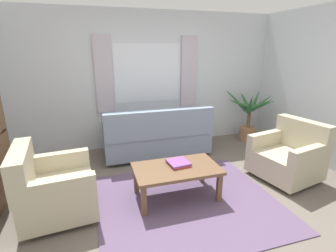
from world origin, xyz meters
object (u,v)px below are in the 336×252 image
object	(u,v)px
coffee_table	(176,171)
couch	(157,136)
potted_plant	(249,116)
armchair_right	(289,156)
armchair_left	(52,188)
book_stack_on_table	(178,163)

from	to	relation	value
coffee_table	couch	bearing A→B (deg)	85.59
couch	potted_plant	xyz separation A→B (m)	(2.07, 0.19, 0.18)
armchair_right	coffee_table	xyz separation A→B (m)	(-1.80, -0.03, 0.03)
armchair_left	book_stack_on_table	xyz separation A→B (m)	(1.55, 0.00, 0.11)
couch	armchair_right	size ratio (longest dim) A/B	1.92
book_stack_on_table	armchair_right	bearing A→B (deg)	-1.57
armchair_right	potted_plant	bearing A→B (deg)	155.20
couch	armchair_left	bearing A→B (deg)	39.96
book_stack_on_table	armchair_left	bearing A→B (deg)	-179.91
book_stack_on_table	potted_plant	size ratio (longest dim) A/B	0.29
armchair_right	couch	bearing A→B (deg)	-141.06
armchair_left	book_stack_on_table	bearing A→B (deg)	-95.75
coffee_table	book_stack_on_table	world-z (taller)	book_stack_on_table
couch	book_stack_on_table	size ratio (longest dim) A/B	5.78
armchair_left	potted_plant	bearing A→B (deg)	-73.16
armchair_right	potted_plant	distance (m)	1.64
armchair_right	coffee_table	bearing A→B (deg)	-100.63
armchair_left	couch	bearing A→B (deg)	-55.89
potted_plant	book_stack_on_table	bearing A→B (deg)	-144.15
couch	coffee_table	distance (m)	1.43
armchair_left	coffee_table	bearing A→B (deg)	-98.70
armchair_left	potted_plant	size ratio (longest dim) A/B	0.81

